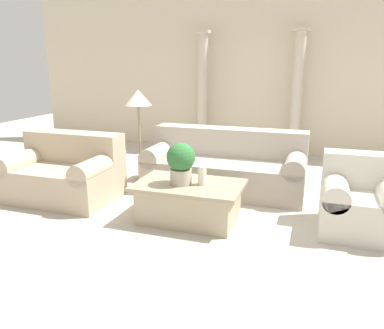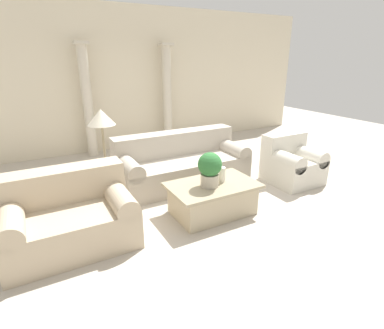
% 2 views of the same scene
% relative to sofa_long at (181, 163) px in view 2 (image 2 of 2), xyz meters
% --- Properties ---
extents(ground_plane, '(16.00, 16.00, 0.00)m').
position_rel_sofa_long_xyz_m(ground_plane, '(-0.02, -0.69, -0.35)').
color(ground_plane, '#BCB2A3').
extents(wall_back, '(10.00, 0.06, 3.20)m').
position_rel_sofa_long_xyz_m(wall_back, '(-0.02, 2.63, 1.25)').
color(wall_back, beige).
rests_on(wall_back, ground_plane).
extents(sofa_long, '(2.24, 0.96, 0.86)m').
position_rel_sofa_long_xyz_m(sofa_long, '(0.00, 0.00, 0.00)').
color(sofa_long, '#ADA393').
rests_on(sofa_long, ground_plane).
extents(loveseat, '(1.43, 0.96, 0.86)m').
position_rel_sofa_long_xyz_m(loveseat, '(-1.98, -1.02, 0.01)').
color(loveseat, tan).
rests_on(loveseat, ground_plane).
extents(coffee_table, '(1.23, 0.78, 0.45)m').
position_rel_sofa_long_xyz_m(coffee_table, '(-0.13, -1.23, -0.12)').
color(coffee_table, tan).
rests_on(coffee_table, ground_plane).
extents(potted_plant, '(0.32, 0.32, 0.48)m').
position_rel_sofa_long_xyz_m(potted_plant, '(-0.21, -1.27, 0.36)').
color(potted_plant, '#B2A893').
rests_on(potted_plant, coffee_table).
extents(pillar_candle, '(0.10, 0.10, 0.22)m').
position_rel_sofa_long_xyz_m(pillar_candle, '(0.02, -1.22, 0.21)').
color(pillar_candle, silver).
rests_on(pillar_candle, coffee_table).
extents(floor_lamp, '(0.39, 0.39, 1.41)m').
position_rel_sofa_long_xyz_m(floor_lamp, '(-1.31, -0.08, 0.85)').
color(floor_lamp, gray).
rests_on(floor_lamp, ground_plane).
extents(column_left, '(0.29, 0.29, 2.40)m').
position_rel_sofa_long_xyz_m(column_left, '(-1.06, 2.32, 0.88)').
color(column_left, beige).
rests_on(column_left, ground_plane).
extents(column_right, '(0.29, 0.29, 2.40)m').
position_rel_sofa_long_xyz_m(column_right, '(0.80, 2.32, 0.88)').
color(column_right, beige).
rests_on(column_right, ground_plane).
extents(armchair, '(0.83, 0.82, 0.83)m').
position_rel_sofa_long_xyz_m(armchair, '(1.72, -0.90, 0.01)').
color(armchair, beige).
rests_on(armchair, ground_plane).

